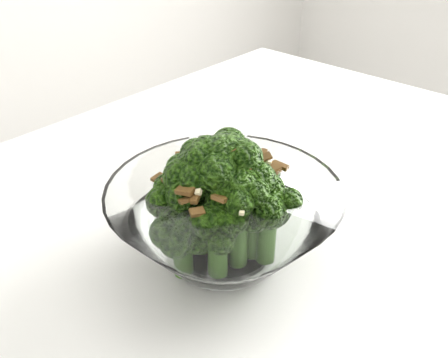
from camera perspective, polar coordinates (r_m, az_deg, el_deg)
table at (r=0.55m, az=-2.09°, el=-15.36°), size 1.38×1.11×0.75m
broccoli_dish at (r=0.48m, az=0.01°, el=-4.03°), size 0.22×0.22×0.14m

